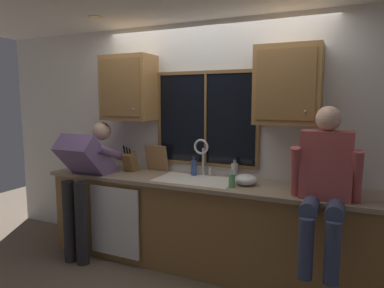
% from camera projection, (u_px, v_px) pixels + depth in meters
% --- Properties ---
extents(back_wall, '(5.74, 0.12, 2.55)m').
position_uv_depth(back_wall, '(212.00, 142.00, 3.74)').
color(back_wall, silver).
rests_on(back_wall, floor).
extents(ceiling_downlight_left, '(0.14, 0.14, 0.01)m').
position_uv_depth(ceiling_downlight_left, '(95.00, 17.00, 3.39)').
color(ceiling_downlight_left, '#FFEAB2').
extents(window_glass, '(1.10, 0.02, 0.95)m').
position_uv_depth(window_glass, '(206.00, 119.00, 3.66)').
color(window_glass, black).
extents(window_frame_top, '(1.17, 0.02, 0.04)m').
position_uv_depth(window_frame_top, '(206.00, 72.00, 3.59)').
color(window_frame_top, brown).
extents(window_frame_bottom, '(1.17, 0.02, 0.04)m').
position_uv_depth(window_frame_bottom, '(205.00, 164.00, 3.72)').
color(window_frame_bottom, brown).
extents(window_frame_left, '(0.03, 0.02, 0.95)m').
position_uv_depth(window_frame_left, '(159.00, 118.00, 3.89)').
color(window_frame_left, brown).
extents(window_frame_right, '(0.03, 0.02, 0.95)m').
position_uv_depth(window_frame_right, '(258.00, 120.00, 3.42)').
color(window_frame_right, brown).
extents(window_mullion_center, '(0.02, 0.02, 0.95)m').
position_uv_depth(window_mullion_center, '(205.00, 119.00, 3.65)').
color(window_mullion_center, brown).
extents(lower_cabinet_run, '(3.34, 0.58, 0.88)m').
position_uv_depth(lower_cabinet_run, '(199.00, 225.00, 3.53)').
color(lower_cabinet_run, olive).
rests_on(lower_cabinet_run, floor).
extents(countertop, '(3.40, 0.62, 0.04)m').
position_uv_depth(countertop, '(199.00, 182.00, 3.45)').
color(countertop, gray).
rests_on(countertop, lower_cabinet_run).
extents(dishwasher_front, '(0.60, 0.02, 0.74)m').
position_uv_depth(dishwasher_front, '(114.00, 222.00, 3.58)').
color(dishwasher_front, white).
extents(upper_cabinet_left, '(0.59, 0.36, 0.72)m').
position_uv_depth(upper_cabinet_left, '(129.00, 88.00, 3.83)').
color(upper_cabinet_left, '#9E703D').
extents(upper_cabinet_right, '(0.59, 0.36, 0.72)m').
position_uv_depth(upper_cabinet_right, '(288.00, 85.00, 3.12)').
color(upper_cabinet_right, '#9E703D').
extents(sink, '(0.80, 0.46, 0.21)m').
position_uv_depth(sink, '(195.00, 189.00, 3.49)').
color(sink, white).
rests_on(sink, lower_cabinet_run).
extents(faucet, '(0.18, 0.09, 0.40)m').
position_uv_depth(faucet, '(202.00, 153.00, 3.60)').
color(faucet, silver).
rests_on(faucet, countertop).
extents(person_standing, '(0.53, 0.72, 1.48)m').
position_uv_depth(person_standing, '(86.00, 174.00, 3.71)').
color(person_standing, '#262628').
rests_on(person_standing, floor).
extents(person_sitting_on_counter, '(0.54, 0.59, 1.26)m').
position_uv_depth(person_sitting_on_counter, '(325.00, 179.00, 2.70)').
color(person_sitting_on_counter, '#384260').
rests_on(person_sitting_on_counter, countertop).
extents(knife_block, '(0.12, 0.18, 0.32)m').
position_uv_depth(knife_block, '(130.00, 162.00, 3.88)').
color(knife_block, brown).
rests_on(knife_block, countertop).
extents(cutting_board, '(0.27, 0.08, 0.30)m').
position_uv_depth(cutting_board, '(157.00, 158.00, 3.89)').
color(cutting_board, '#997047').
rests_on(cutting_board, countertop).
extents(mixing_bowl, '(0.22, 0.22, 0.11)m').
position_uv_depth(mixing_bowl, '(246.00, 180.00, 3.26)').
color(mixing_bowl, silver).
rests_on(mixing_bowl, countertop).
extents(soap_dispenser, '(0.06, 0.07, 0.17)m').
position_uv_depth(soap_dispenser, '(232.00, 180.00, 3.16)').
color(soap_dispenser, '#59A566').
rests_on(soap_dispenser, countertop).
extents(bottle_green_glass, '(0.06, 0.06, 0.22)m').
position_uv_depth(bottle_green_glass, '(194.00, 167.00, 3.66)').
color(bottle_green_glass, '#334C8C').
rests_on(bottle_green_glass, countertop).
extents(bottle_tall_clear, '(0.07, 0.07, 0.21)m').
position_uv_depth(bottle_tall_clear, '(235.00, 170.00, 3.52)').
color(bottle_tall_clear, '#B7B7BC').
rests_on(bottle_tall_clear, countertop).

